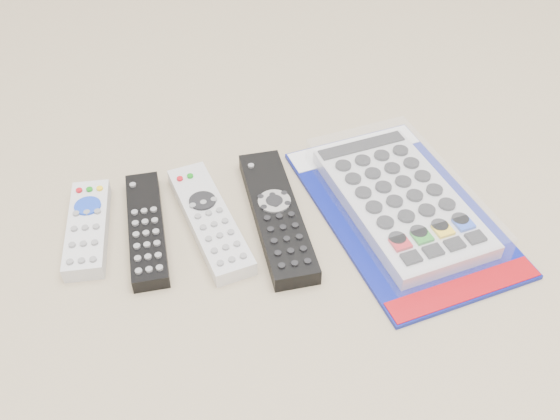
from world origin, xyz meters
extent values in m
plane|color=tan|center=(0.00, 0.00, 0.00)|extent=(5.00, 5.00, 0.00)
cube|color=silver|center=(-0.23, 0.04, 0.01)|extent=(0.07, 0.17, 0.02)
cylinder|color=blue|center=(-0.22, 0.07, 0.02)|extent=(0.04, 0.04, 0.00)
cube|color=black|center=(-0.15, 0.02, 0.01)|extent=(0.05, 0.21, 0.02)
cube|color=silver|center=(-0.07, 0.01, 0.01)|extent=(0.09, 0.22, 0.02)
cylinder|color=black|center=(-0.07, 0.04, 0.02)|extent=(0.04, 0.04, 0.00)
cube|color=black|center=(0.02, 0.00, 0.01)|extent=(0.07, 0.25, 0.02)
cylinder|color=silver|center=(0.02, 0.01, 0.03)|extent=(0.05, 0.05, 0.00)
cube|color=navy|center=(0.20, -0.03, 0.00)|extent=(0.25, 0.37, 0.01)
cube|color=silver|center=(0.18, 0.11, 0.01)|extent=(0.21, 0.07, 0.00)
cube|color=#9E0B11|center=(0.21, -0.19, 0.01)|extent=(0.21, 0.06, 0.00)
cube|color=silver|center=(0.20, -0.03, 0.02)|extent=(0.18, 0.28, 0.02)
cube|color=white|center=(0.20, -0.03, 0.03)|extent=(0.20, 0.30, 0.04)
camera|label=1|loc=(-0.13, -0.60, 0.61)|focal=40.00mm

